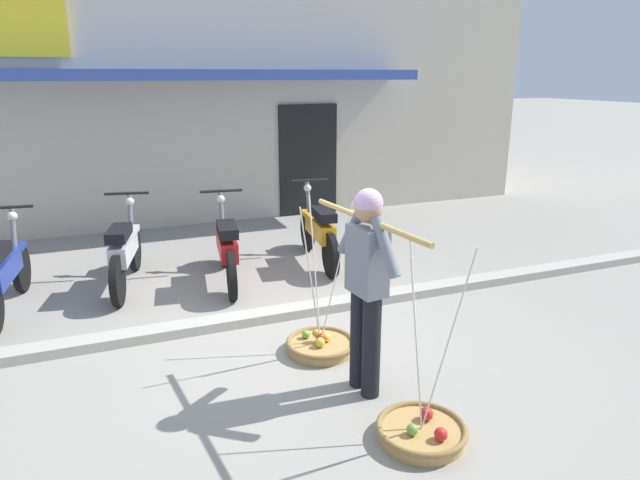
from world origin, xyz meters
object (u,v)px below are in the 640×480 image
motorcycle_second_in_row (125,251)px  motorcycle_nearest_shop (4,273)px  motorcycle_third_in_row (227,247)px  motorcycle_end_of_row (319,231)px  fruit_vendor (367,279)px  fruit_basket_right_side (422,430)px  fruit_basket_left_side (320,344)px

motorcycle_second_in_row → motorcycle_nearest_shop: bearing=-165.9°
motorcycle_third_in_row → motorcycle_end_of_row: (1.34, 0.27, 0.00)m
fruit_vendor → motorcycle_nearest_shop: fruit_vendor is taller
fruit_basket_right_side → motorcycle_nearest_shop: bearing=129.6°
fruit_basket_left_side → motorcycle_second_in_row: fruit_basket_left_side is taller
motorcycle_second_in_row → motorcycle_end_of_row: (2.51, -0.02, 0.00)m
motorcycle_end_of_row → motorcycle_nearest_shop: bearing=-175.6°
fruit_basket_right_side → motorcycle_third_in_row: (-0.57, 3.65, 0.38)m
fruit_vendor → motorcycle_second_in_row: fruit_vendor is taller
fruit_vendor → fruit_basket_right_side: bearing=-83.3°
motorcycle_nearest_shop → motorcycle_third_in_row: bearing=0.5°
fruit_basket_right_side → motorcycle_nearest_shop: fruit_basket_right_side is taller
motorcycle_nearest_shop → motorcycle_second_in_row: size_ratio=1.01×
motorcycle_nearest_shop → fruit_basket_right_side: bearing=-50.4°
fruit_vendor → motorcycle_second_in_row: (-1.66, 3.19, -0.52)m
fruit_basket_left_side → motorcycle_end_of_row: (0.95, 2.42, 0.38)m
fruit_vendor → fruit_basket_right_side: size_ratio=1.17×
motorcycle_nearest_shop → motorcycle_end_of_row: 3.78m
fruit_basket_left_side → motorcycle_end_of_row: bearing=68.6°
fruit_basket_right_side → fruit_basket_left_side: bearing=96.7°
fruit_basket_right_side → motorcycle_end_of_row: size_ratio=0.80×
motorcycle_second_in_row → motorcycle_end_of_row: same height
motorcycle_third_in_row → motorcycle_end_of_row: 1.36m
fruit_basket_right_side → motorcycle_end_of_row: 4.01m
fruit_vendor → fruit_basket_left_side: bearing=96.6°
fruit_basket_left_side → motorcycle_third_in_row: size_ratio=0.80×
motorcycle_nearest_shop → motorcycle_third_in_row: same height
motorcycle_third_in_row → motorcycle_end_of_row: bearing=11.5°
fruit_vendor → motorcycle_second_in_row: bearing=117.4°
motorcycle_second_in_row → motorcycle_end_of_row: size_ratio=0.99×
motorcycle_second_in_row → motorcycle_third_in_row: same height
motorcycle_end_of_row → motorcycle_second_in_row: bearing=179.4°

